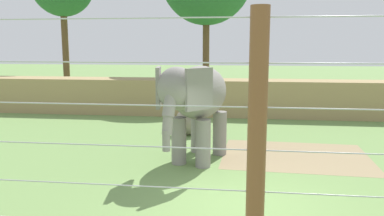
% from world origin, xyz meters
% --- Properties ---
extents(ground_plane, '(120.00, 120.00, 0.00)m').
position_xyz_m(ground_plane, '(0.00, 0.00, 0.00)').
color(ground_plane, '#6B8E4C').
extents(dirt_patch, '(4.68, 3.72, 0.01)m').
position_xyz_m(dirt_patch, '(1.67, 3.99, 0.00)').
color(dirt_patch, '#937F5B').
rests_on(dirt_patch, ground).
extents(embankment_wall, '(36.00, 1.80, 1.77)m').
position_xyz_m(embankment_wall, '(0.00, 11.07, 0.89)').
color(embankment_wall, tan).
rests_on(embankment_wall, ground).
extents(elephant, '(2.15, 3.82, 2.91)m').
position_xyz_m(elephant, '(-1.37, 3.02, 1.93)').
color(elephant, gray).
rests_on(elephant, ground).
extents(enrichment_ball, '(1.06, 1.06, 1.06)m').
position_xyz_m(enrichment_ball, '(-2.07, 6.49, 0.53)').
color(enrichment_ball, gray).
rests_on(enrichment_ball, ground).
extents(cable_fence, '(9.71, 0.27, 4.00)m').
position_xyz_m(cable_fence, '(0.06, -2.74, 2.01)').
color(cable_fence, brown).
rests_on(cable_fence, ground).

